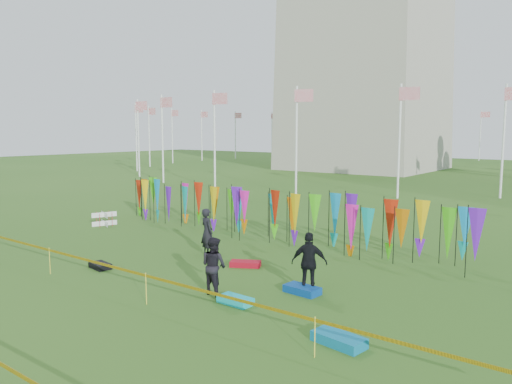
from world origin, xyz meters
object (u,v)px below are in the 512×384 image
Objects in this scene: kite_bag_blue at (302,290)px; kite_bag_teal at (339,340)px; person_right at (309,263)px; box_kite at (104,219)px; kite_bag_turquoise at (235,300)px; person_left at (207,232)px; kite_bag_red at (245,264)px; person_mid at (214,266)px; kite_bag_black at (100,266)px.

kite_bag_teal reaches higher than kite_bag_blue.
person_right reaches higher than kite_bag_blue.
kite_bag_turquoise is (12.54, -4.78, -0.25)m from box_kite.
person_right is at bearing -172.79° from person_left.
kite_bag_blue reaches higher than kite_bag_red.
person_left is 5.59m from person_right.
box_kite is at bearing 159.12° from kite_bag_turquoise.
person_right is (13.64, -2.68, 0.55)m from box_kite.
person_mid is (11.50, -4.51, 0.50)m from box_kite.
person_left is 8.91m from kite_bag_teal.
box_kite is at bearing 12.83° from person_left.
person_left reaches higher than person_mid.
kite_bag_teal is at bearing -18.62° from box_kite.
kite_bag_black is at bearing 86.09° from person_left.
person_right is 3.75m from kite_bag_teal.
person_mid is at bearing 4.28° from kite_bag_black.
kite_bag_teal reaches higher than kite_bag_turquoise.
box_kite is 8.14m from kite_bag_black.
kite_bag_turquoise is at bearing 169.92° from person_mid.
kite_bag_blue is (-0.11, -0.21, -0.79)m from person_right.
kite_bag_red is (-3.26, 1.06, -0.81)m from person_right.
person_left is at bearing -39.69° from person_right.
kite_bag_teal is (2.55, -2.52, 0.00)m from kite_bag_blue.
box_kite is 0.59× the size of kite_bag_teal.
person_left reaches higher than kite_bag_turquoise.
kite_bag_turquoise is 0.94× the size of kite_bag_blue.
person_mid is at bearing -68.77° from kite_bag_red.
kite_bag_teal reaches higher than kite_bag_red.
box_kite is 0.41× the size of person_mid.
box_kite reaches higher than kite_bag_teal.
person_right is 2.17× the size of kite_bag_black.
kite_bag_black is at bearing 176.82° from kite_bag_teal.
kite_bag_turquoise is 0.83× the size of kite_bag_teal.
person_right is 1.72× the size of kite_bag_blue.
kite_bag_blue is at bearing -21.93° from kite_bag_red.
kite_bag_red is at bearing 40.12° from kite_bag_black.
box_kite is at bearing 167.93° from kite_bag_blue.
person_left reaches higher than kite_bag_black.
kite_bag_black is at bearing -179.02° from kite_bag_turquoise.
kite_bag_turquoise is 6.03m from kite_bag_black.
person_mid reaches higher than box_kite.
person_right is (5.41, -1.40, -0.01)m from person_left.
kite_bag_red is at bearing -64.30° from person_mid.
person_mid is (3.27, -3.23, -0.06)m from person_left.
kite_bag_red is (-1.12, 2.89, -0.76)m from person_mid.
kite_bag_black is at bearing -139.88° from kite_bag_red.
box_kite is 0.85× the size of kite_bag_black.
kite_bag_turquoise is at bearing -55.61° from kite_bag_red.
box_kite is 8.35m from person_left.
person_mid reaches higher than kite_bag_black.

